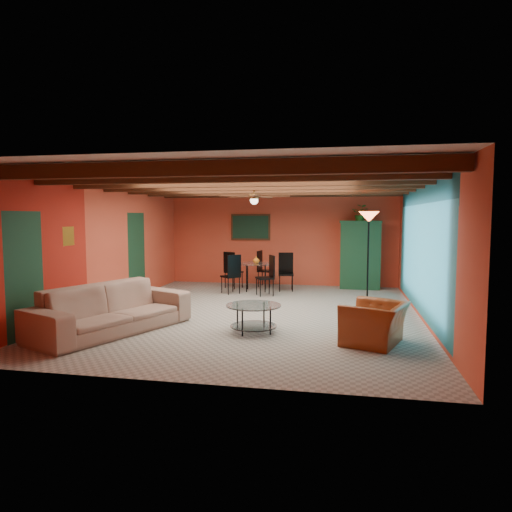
% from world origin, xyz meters
% --- Properties ---
extents(room, '(6.52, 8.01, 2.71)m').
position_xyz_m(room, '(0.00, 0.11, 2.36)').
color(room, gray).
rests_on(room, ground).
extents(sofa, '(2.07, 2.97, 0.81)m').
position_xyz_m(sofa, '(-2.07, -1.96, 0.40)').
color(sofa, '#906D5D').
rests_on(sofa, ground).
extents(armchair, '(1.15, 1.22, 0.64)m').
position_xyz_m(armchair, '(2.27, -1.85, 0.32)').
color(armchair, maroon).
rests_on(armchair, ground).
extents(coffee_table, '(1.24, 1.24, 0.48)m').
position_xyz_m(coffee_table, '(0.29, -1.50, 0.24)').
color(coffee_table, silver).
rests_on(coffee_table, ground).
extents(dining_table, '(2.22, 2.22, 1.01)m').
position_xyz_m(dining_table, '(-0.50, 2.76, 0.51)').
color(dining_table, silver).
rests_on(dining_table, ground).
extents(armoire, '(1.03, 0.52, 1.79)m').
position_xyz_m(armoire, '(2.20, 3.70, 0.89)').
color(armoire, brown).
rests_on(armoire, ground).
extents(floor_lamp, '(0.52, 0.52, 2.08)m').
position_xyz_m(floor_lamp, '(2.28, 0.84, 1.04)').
color(floor_lamp, black).
rests_on(floor_lamp, ground).
extents(ceiling_fan, '(1.50, 1.50, 0.44)m').
position_xyz_m(ceiling_fan, '(0.00, 0.00, 2.36)').
color(ceiling_fan, '#472614').
rests_on(ceiling_fan, ceiling).
extents(painting, '(1.05, 0.03, 0.65)m').
position_xyz_m(painting, '(-0.90, 3.96, 1.65)').
color(painting, black).
rests_on(painting, wall_back).
extents(potted_plant, '(0.55, 0.51, 0.49)m').
position_xyz_m(potted_plant, '(2.20, 3.70, 2.03)').
color(potted_plant, '#26661E').
rests_on(potted_plant, armoire).
extents(vase, '(0.20, 0.20, 0.18)m').
position_xyz_m(vase, '(-0.50, 2.76, 1.10)').
color(vase, orange).
rests_on(vase, dining_table).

